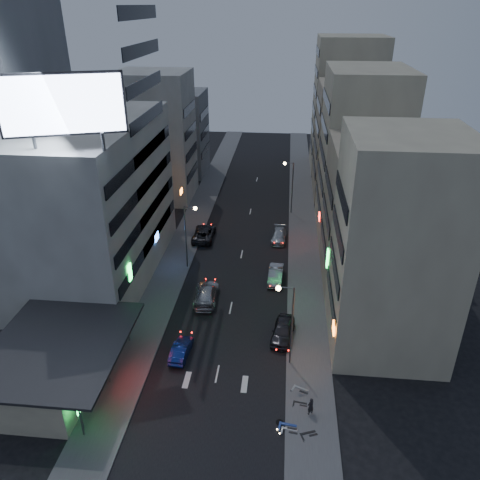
# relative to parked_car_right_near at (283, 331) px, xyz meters

# --- Properties ---
(ground) EXTENTS (180.00, 180.00, 0.00)m
(ground) POSITION_rel_parked_car_right_near_xyz_m (-5.60, -9.60, -0.82)
(ground) COLOR black
(ground) RESTS_ON ground
(sidewalk_left) EXTENTS (4.00, 120.00, 0.12)m
(sidewalk_left) POSITION_rel_parked_car_right_near_xyz_m (-13.60, 20.40, -0.76)
(sidewalk_left) COLOR #4C4C4F
(sidewalk_left) RESTS_ON ground
(sidewalk_right) EXTENTS (4.00, 120.00, 0.12)m
(sidewalk_right) POSITION_rel_parked_car_right_near_xyz_m (2.40, 20.40, -0.76)
(sidewalk_right) COLOR #4C4C4F
(sidewalk_right) RESTS_ON ground
(food_court) EXTENTS (11.00, 13.00, 3.88)m
(food_court) POSITION_rel_parked_car_right_near_xyz_m (-19.50, -7.60, 1.16)
(food_court) COLOR #BDB494
(food_court) RESTS_ON ground
(white_building) EXTENTS (14.00, 24.00, 18.00)m
(white_building) POSITION_rel_parked_car_right_near_xyz_m (-22.60, 10.40, 8.18)
(white_building) COLOR #B3B4AF
(white_building) RESTS_ON ground
(grey_tower) EXTENTS (10.00, 14.00, 34.00)m
(grey_tower) POSITION_rel_parked_car_right_near_xyz_m (-31.60, 13.40, 16.18)
(grey_tower) COLOR gray
(grey_tower) RESTS_ON ground
(shophouse_near) EXTENTS (10.00, 11.00, 20.00)m
(shophouse_near) POSITION_rel_parked_car_right_near_xyz_m (9.40, 0.90, 9.18)
(shophouse_near) COLOR #BDB494
(shophouse_near) RESTS_ON ground
(shophouse_mid) EXTENTS (11.00, 12.00, 16.00)m
(shophouse_mid) POSITION_rel_parked_car_right_near_xyz_m (9.90, 12.40, 7.18)
(shophouse_mid) COLOR tan
(shophouse_mid) RESTS_ON ground
(shophouse_far) EXTENTS (10.00, 14.00, 22.00)m
(shophouse_far) POSITION_rel_parked_car_right_near_xyz_m (9.40, 25.40, 10.18)
(shophouse_far) COLOR #BDB494
(shophouse_far) RESTS_ON ground
(far_left_a) EXTENTS (11.00, 10.00, 20.00)m
(far_left_a) POSITION_rel_parked_car_right_near_xyz_m (-21.10, 35.40, 9.18)
(far_left_a) COLOR #B3B4AF
(far_left_a) RESTS_ON ground
(far_left_b) EXTENTS (12.00, 10.00, 15.00)m
(far_left_b) POSITION_rel_parked_car_right_near_xyz_m (-21.60, 48.40, 6.68)
(far_left_b) COLOR gray
(far_left_b) RESTS_ON ground
(far_right_a) EXTENTS (11.00, 12.00, 18.00)m
(far_right_a) POSITION_rel_parked_car_right_near_xyz_m (9.90, 40.40, 8.18)
(far_right_a) COLOR tan
(far_right_a) RESTS_ON ground
(far_right_b) EXTENTS (12.00, 12.00, 24.00)m
(far_right_b) POSITION_rel_parked_car_right_near_xyz_m (10.40, 54.40, 11.18)
(far_right_b) COLOR #BDB494
(far_right_b) RESTS_ON ground
(billboard) EXTENTS (9.52, 3.75, 6.20)m
(billboard) POSITION_rel_parked_car_right_near_xyz_m (-18.59, 0.38, 20.84)
(billboard) COLOR #595B60
(billboard) RESTS_ON white_building
(street_lamp_right_near) EXTENTS (1.60, 0.44, 8.02)m
(street_lamp_right_near) POSITION_rel_parked_car_right_near_xyz_m (0.30, -3.60, 4.54)
(street_lamp_right_near) COLOR #595B60
(street_lamp_right_near) RESTS_ON sidewalk_right
(street_lamp_left) EXTENTS (1.60, 0.44, 8.02)m
(street_lamp_left) POSITION_rel_parked_car_right_near_xyz_m (-11.50, 12.40, 4.54)
(street_lamp_left) COLOR #595B60
(street_lamp_left) RESTS_ON sidewalk_left
(street_lamp_right_far) EXTENTS (1.60, 0.44, 8.02)m
(street_lamp_right_far) POSITION_rel_parked_car_right_near_xyz_m (0.30, 30.40, 4.54)
(street_lamp_right_far) COLOR #595B60
(street_lamp_right_far) RESTS_ON sidewalk_right
(parked_car_right_near) EXTENTS (2.56, 5.04, 1.64)m
(parked_car_right_near) POSITION_rel_parked_car_right_near_xyz_m (0.00, 0.00, 0.00)
(parked_car_right_near) COLOR #2A292F
(parked_car_right_near) RESTS_ON ground
(parked_car_right_mid) EXTENTS (1.79, 4.66, 1.52)m
(parked_car_right_mid) POSITION_rel_parked_car_right_near_xyz_m (-1.04, 10.45, -0.06)
(parked_car_right_mid) COLOR #A9ACB1
(parked_car_right_mid) RESTS_ON ground
(parked_car_left) EXTENTS (2.81, 5.94, 1.64)m
(parked_car_left) POSITION_rel_parked_car_right_near_xyz_m (-11.20, 20.39, -0.00)
(parked_car_left) COLOR #252429
(parked_car_left) RESTS_ON ground
(parked_car_right_far) EXTENTS (2.15, 4.89, 1.40)m
(parked_car_right_far) POSITION_rel_parked_car_right_near_xyz_m (-0.93, 20.92, -0.12)
(parked_car_right_far) COLOR #A8ADB1
(parked_car_right_far) RESTS_ON ground
(road_car_blue) EXTENTS (1.64, 4.11, 1.33)m
(road_car_blue) POSITION_rel_parked_car_right_near_xyz_m (-9.23, -3.53, -0.16)
(road_car_blue) COLOR navy
(road_car_blue) RESTS_ON ground
(road_car_silver) EXTENTS (2.64, 5.94, 1.70)m
(road_car_silver) POSITION_rel_parked_car_right_near_xyz_m (-8.42, 5.60, 0.03)
(road_car_silver) COLOR #A9ACB1
(road_car_silver) RESTS_ON ground
(person) EXTENTS (0.69, 0.65, 1.58)m
(person) POSITION_rel_parked_car_right_near_xyz_m (2.33, -9.38, 0.09)
(person) COLOR black
(person) RESTS_ON sidewalk_right
(scooter_black_a) EXTENTS (1.24, 1.96, 1.14)m
(scooter_black_a) POSITION_rel_parked_car_right_near_xyz_m (2.66, -10.92, -0.13)
(scooter_black_a) COLOR black
(scooter_black_a) RESTS_ON sidewalk_right
(scooter_silver_a) EXTENTS (0.86, 1.89, 1.12)m
(scooter_silver_a) POSITION_rel_parked_car_right_near_xyz_m (1.37, -11.02, -0.14)
(scooter_silver_a) COLOR #B7BAC0
(scooter_silver_a) RESTS_ON sidewalk_right
(scooter_blue) EXTENTS (0.96, 2.12, 1.25)m
(scooter_blue) POSITION_rel_parked_car_right_near_xyz_m (1.33, -10.60, -0.08)
(scooter_blue) COLOR navy
(scooter_blue) RESTS_ON sidewalk_right
(scooter_black_b) EXTENTS (0.80, 1.74, 1.02)m
(scooter_black_b) POSITION_rel_parked_car_right_near_xyz_m (2.16, -8.29, -0.19)
(scooter_black_b) COLOR black
(scooter_black_b) RESTS_ON sidewalk_right
(scooter_silver_b) EXTENTS (1.37, 2.10, 1.22)m
(scooter_silver_b) POSITION_rel_parked_car_right_near_xyz_m (2.36, -6.88, -0.09)
(scooter_silver_b) COLOR gray
(scooter_silver_b) RESTS_ON sidewalk_right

